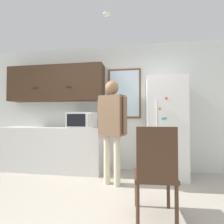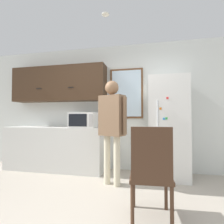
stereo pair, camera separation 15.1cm
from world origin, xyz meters
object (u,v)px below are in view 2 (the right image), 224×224
object	(u,v)px
person	(112,121)
refrigerator	(167,127)
microwave	(84,120)
chair	(151,170)

from	to	relation	value
person	refrigerator	bearing A→B (deg)	51.85
microwave	person	size ratio (longest dim) A/B	0.31
refrigerator	chair	world-z (taller)	refrigerator
microwave	refrigerator	xyz separation A→B (m)	(1.65, 0.03, -0.13)
microwave	chair	bearing A→B (deg)	-47.35
microwave	chair	world-z (taller)	microwave
refrigerator	chair	distance (m)	1.56
refrigerator	chair	bearing A→B (deg)	-102.24
person	refrigerator	world-z (taller)	refrigerator
microwave	person	distance (m)	0.87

